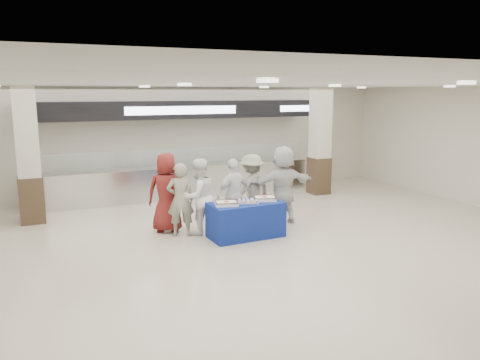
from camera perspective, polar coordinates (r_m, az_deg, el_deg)
name	(u,v)px	position (r m, az deg, el deg)	size (l,w,h in m)	color
ground	(263,254)	(9.07, 2.88, -8.98)	(14.00, 14.00, 0.00)	beige
serving_line	(180,158)	(13.70, -7.30, 2.66)	(8.70, 0.85, 2.80)	silver
column_left	(29,159)	(11.91, -24.38, 2.39)	(0.55, 0.55, 3.20)	#372819
column_right	(320,143)	(14.28, 9.70, 4.42)	(0.55, 0.55, 3.20)	#372819
display_table	(246,220)	(9.98, 0.71, -4.87)	(1.55, 0.78, 0.75)	navy
sheet_cake_left	(226,203)	(9.65, -1.67, -2.82)	(0.53, 0.45, 0.10)	white
sheet_cake_right	(265,198)	(10.09, 3.03, -2.22)	(0.56, 0.50, 0.10)	white
cupcake_tray	(248,201)	(9.86, 0.98, -2.60)	(0.52, 0.45, 0.07)	#A2A2A7
civilian_maroon	(167,192)	(10.38, -8.91, -1.51)	(0.86, 0.56, 1.76)	maroon
soldier_a	(181,200)	(10.03, -7.26, -2.40)	(0.58, 0.38, 1.59)	gray
chef_tall	(199,197)	(10.15, -5.07, -2.02)	(0.80, 0.63, 1.65)	white
chef_short	(234,194)	(10.44, -0.75, -1.74)	(0.94, 0.39, 1.61)	white
soldier_b	(252,189)	(10.94, 1.44, -1.09)	(1.06, 0.61, 1.64)	gray
civilian_white	(283,185)	(10.96, 5.21, -0.58)	(1.71, 0.54, 1.84)	silver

